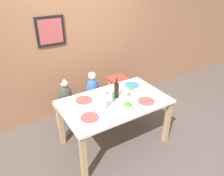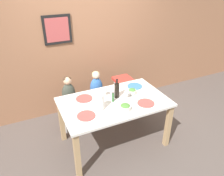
{
  "view_description": "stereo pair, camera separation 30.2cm",
  "coord_description": "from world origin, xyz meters",
  "px_view_note": "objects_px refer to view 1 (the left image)",
  "views": [
    {
      "loc": [
        -1.43,
        -2.26,
        2.44
      ],
      "look_at": [
        0.0,
        0.07,
        0.95
      ],
      "focal_mm": 35.0,
      "sensor_mm": 36.0,
      "label": 1
    },
    {
      "loc": [
        -1.17,
        -2.4,
        2.44
      ],
      "look_at": [
        0.0,
        0.07,
        0.95
      ],
      "focal_mm": 35.0,
      "sensor_mm": 36.0,
      "label": 2
    }
  ],
  "objects_px": {
    "dinner_plate_back_right": "(132,85)",
    "dinner_plate_front_right": "(146,101)",
    "paper_towel_roll": "(103,103)",
    "wine_glass_far": "(104,90)",
    "salad_bowl_small": "(131,90)",
    "chair_right_highchair": "(119,86)",
    "wine_glass_near": "(127,91)",
    "chair_far_left": "(67,110)",
    "chair_far_center": "(93,101)",
    "wine_bottle": "(116,90)",
    "person_child_left": "(65,93)",
    "dinner_plate_front_left": "(90,117)",
    "person_child_center": "(92,86)",
    "salad_bowl_large": "(128,106)",
    "dinner_plate_back_left": "(84,100)"
  },
  "relations": [
    {
      "from": "wine_bottle",
      "to": "person_child_left",
      "type": "bearing_deg",
      "value": 132.57
    },
    {
      "from": "chair_right_highchair",
      "to": "wine_glass_near",
      "type": "bearing_deg",
      "value": -114.86
    },
    {
      "from": "salad_bowl_small",
      "to": "chair_far_left",
      "type": "bearing_deg",
      "value": 142.33
    },
    {
      "from": "chair_far_left",
      "to": "chair_far_center",
      "type": "bearing_deg",
      "value": 0.0
    },
    {
      "from": "chair_far_left",
      "to": "chair_far_center",
      "type": "height_order",
      "value": "same"
    },
    {
      "from": "person_child_left",
      "to": "dinner_plate_front_left",
      "type": "distance_m",
      "value": 0.88
    },
    {
      "from": "wine_bottle",
      "to": "dinner_plate_front_right",
      "type": "distance_m",
      "value": 0.46
    },
    {
      "from": "chair_right_highchair",
      "to": "wine_glass_far",
      "type": "xyz_separation_m",
      "value": [
        -0.6,
        -0.51,
        0.33
      ]
    },
    {
      "from": "paper_towel_roll",
      "to": "dinner_plate_back_left",
      "type": "distance_m",
      "value": 0.39
    },
    {
      "from": "salad_bowl_small",
      "to": "dinner_plate_front_left",
      "type": "bearing_deg",
      "value": -163.51
    },
    {
      "from": "salad_bowl_small",
      "to": "dinner_plate_back_right",
      "type": "xyz_separation_m",
      "value": [
        0.16,
        0.19,
        -0.04
      ]
    },
    {
      "from": "chair_far_center",
      "to": "person_child_center",
      "type": "xyz_separation_m",
      "value": [
        -0.0,
        0.0,
        0.31
      ]
    },
    {
      "from": "paper_towel_roll",
      "to": "dinner_plate_front_left",
      "type": "relative_size",
      "value": 0.96
    },
    {
      "from": "chair_right_highchair",
      "to": "person_child_center",
      "type": "relative_size",
      "value": 1.43
    },
    {
      "from": "chair_far_left",
      "to": "dinner_plate_front_left",
      "type": "height_order",
      "value": "dinner_plate_front_left"
    },
    {
      "from": "person_child_left",
      "to": "dinner_plate_back_right",
      "type": "xyz_separation_m",
      "value": [
        0.99,
        -0.44,
        0.08
      ]
    },
    {
      "from": "wine_glass_far",
      "to": "dinner_plate_front_left",
      "type": "distance_m",
      "value": 0.57
    },
    {
      "from": "dinner_plate_back_right",
      "to": "wine_bottle",
      "type": "bearing_deg",
      "value": -156.76
    },
    {
      "from": "wine_bottle",
      "to": "salad_bowl_small",
      "type": "xyz_separation_m",
      "value": [
        0.25,
        -0.01,
        -0.07
      ]
    },
    {
      "from": "wine_glass_far",
      "to": "paper_towel_roll",
      "type": "bearing_deg",
      "value": -122.49
    },
    {
      "from": "wine_bottle",
      "to": "dinner_plate_front_left",
      "type": "relative_size",
      "value": 1.25
    },
    {
      "from": "wine_bottle",
      "to": "person_child_center",
      "type": "bearing_deg",
      "value": 97.89
    },
    {
      "from": "chair_right_highchair",
      "to": "dinner_plate_front_right",
      "type": "xyz_separation_m",
      "value": [
        -0.15,
        -0.95,
        0.23
      ]
    },
    {
      "from": "wine_glass_far",
      "to": "dinner_plate_back_right",
      "type": "xyz_separation_m",
      "value": [
        0.56,
        0.07,
        -0.11
      ]
    },
    {
      "from": "paper_towel_roll",
      "to": "wine_glass_far",
      "type": "distance_m",
      "value": 0.35
    },
    {
      "from": "chair_far_left",
      "to": "dinner_plate_front_left",
      "type": "xyz_separation_m",
      "value": [
        0.0,
        -0.88,
        0.39
      ]
    },
    {
      "from": "wine_glass_near",
      "to": "dinner_plate_back_right",
      "type": "distance_m",
      "value": 0.42
    },
    {
      "from": "salad_bowl_small",
      "to": "person_child_center",
      "type": "bearing_deg",
      "value": 117.97
    },
    {
      "from": "wine_glass_far",
      "to": "dinner_plate_back_left",
      "type": "xyz_separation_m",
      "value": [
        -0.3,
        0.05,
        -0.11
      ]
    },
    {
      "from": "person_child_left",
      "to": "person_child_center",
      "type": "distance_m",
      "value": 0.49
    },
    {
      "from": "person_child_left",
      "to": "salad_bowl_small",
      "type": "xyz_separation_m",
      "value": [
        0.82,
        -0.64,
        0.12
      ]
    },
    {
      "from": "wine_bottle",
      "to": "paper_towel_roll",
      "type": "xyz_separation_m",
      "value": [
        -0.34,
        -0.19,
        -0.01
      ]
    },
    {
      "from": "person_child_left",
      "to": "dinner_plate_front_left",
      "type": "relative_size",
      "value": 2.03
    },
    {
      "from": "wine_glass_near",
      "to": "wine_glass_far",
      "type": "bearing_deg",
      "value": 141.09
    },
    {
      "from": "dinner_plate_back_left",
      "to": "salad_bowl_small",
      "type": "bearing_deg",
      "value": -14.16
    },
    {
      "from": "chair_far_center",
      "to": "dinner_plate_front_left",
      "type": "height_order",
      "value": "dinner_plate_front_left"
    },
    {
      "from": "dinner_plate_back_right",
      "to": "dinner_plate_front_right",
      "type": "distance_m",
      "value": 0.52
    },
    {
      "from": "chair_far_center",
      "to": "chair_right_highchair",
      "type": "height_order",
      "value": "chair_right_highchair"
    },
    {
      "from": "wine_bottle",
      "to": "dinner_plate_front_left",
      "type": "height_order",
      "value": "wine_bottle"
    },
    {
      "from": "chair_far_left",
      "to": "dinner_plate_back_right",
      "type": "xyz_separation_m",
      "value": [
        0.99,
        -0.44,
        0.39
      ]
    },
    {
      "from": "chair_far_center",
      "to": "person_child_left",
      "type": "xyz_separation_m",
      "value": [
        -0.49,
        0.0,
        0.31
      ]
    },
    {
      "from": "salad_bowl_large",
      "to": "dinner_plate_front_right",
      "type": "xyz_separation_m",
      "value": [
        0.34,
        0.02,
        -0.04
      ]
    },
    {
      "from": "dinner_plate_front_left",
      "to": "dinner_plate_back_left",
      "type": "xyz_separation_m",
      "value": [
        0.12,
        0.42,
        0.0
      ]
    },
    {
      "from": "wine_glass_far",
      "to": "salad_bowl_large",
      "type": "xyz_separation_m",
      "value": [
        0.1,
        -0.46,
        -0.07
      ]
    },
    {
      "from": "chair_far_center",
      "to": "dinner_plate_front_left",
      "type": "distance_m",
      "value": 1.07
    },
    {
      "from": "chair_right_highchair",
      "to": "dinner_plate_back_right",
      "type": "xyz_separation_m",
      "value": [
        -0.03,
        -0.44,
        0.23
      ]
    },
    {
      "from": "chair_far_left",
      "to": "salad_bowl_small",
      "type": "bearing_deg",
      "value": -37.67
    },
    {
      "from": "person_child_center",
      "to": "wine_glass_near",
      "type": "distance_m",
      "value": 0.77
    },
    {
      "from": "dinner_plate_front_left",
      "to": "dinner_plate_back_left",
      "type": "relative_size",
      "value": 1.0
    },
    {
      "from": "wine_bottle",
      "to": "dinner_plate_back_right",
      "type": "bearing_deg",
      "value": 23.24
    }
  ]
}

